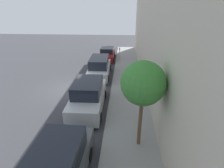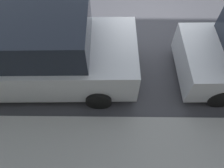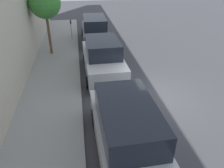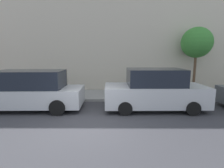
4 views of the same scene
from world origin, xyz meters
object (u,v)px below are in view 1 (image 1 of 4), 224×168
(parked_suv_second, at_px, (88,96))
(parked_sedan_fourth, at_px, (107,54))
(parking_meter_far, at_px, (120,52))
(street_tree, at_px, (143,84))
(parked_minivan_third, at_px, (99,67))

(parked_suv_second, height_order, parked_sedan_fourth, parked_suv_second)
(parking_meter_far, bearing_deg, street_tree, -84.97)
(parking_meter_far, xyz_separation_m, street_tree, (1.35, -15.38, 2.37))
(parked_minivan_third, height_order, parking_meter_far, parked_minivan_third)
(parked_minivan_third, relative_size, street_tree, 1.17)
(parked_suv_second, relative_size, parking_meter_far, 3.41)
(parked_sedan_fourth, bearing_deg, parked_minivan_third, -91.98)
(parked_minivan_third, xyz_separation_m, parking_meter_far, (1.81, 6.08, 0.10))
(parked_minivan_third, relative_size, parking_meter_far, 3.49)
(parked_suv_second, relative_size, parked_minivan_third, 0.98)
(parking_meter_far, bearing_deg, parked_suv_second, -98.31)
(parked_minivan_third, distance_m, parking_meter_far, 6.35)
(parked_minivan_third, height_order, parked_sedan_fourth, parked_minivan_third)
(parked_minivan_third, distance_m, parked_sedan_fourth, 5.97)
(parked_suv_second, height_order, street_tree, street_tree)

